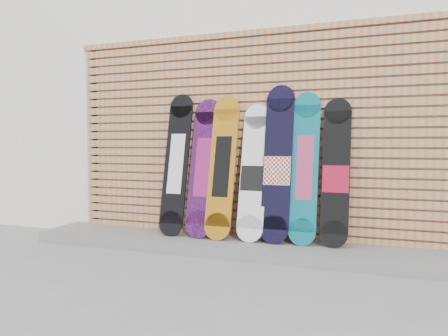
{
  "coord_description": "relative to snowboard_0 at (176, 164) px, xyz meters",
  "views": [
    {
      "loc": [
        1.19,
        -3.49,
        1.09
      ],
      "look_at": [
        -0.38,
        0.75,
        0.85
      ],
      "focal_mm": 35.0,
      "sensor_mm": 36.0,
      "label": 1
    }
  ],
  "objects": [
    {
      "name": "snowboard_4",
      "position": [
        1.12,
        0.01,
        0.01
      ],
      "size": [
        0.29,
        0.33,
        1.58
      ],
      "color": "black",
      "rests_on": "concrete_step"
    },
    {
      "name": "snowboard_0",
      "position": [
        0.0,
        0.0,
        0.0
      ],
      "size": [
        0.27,
        0.36,
        1.54
      ],
      "color": "black",
      "rests_on": "concrete_step"
    },
    {
      "name": "snowboard_5",
      "position": [
        1.39,
        0.02,
        -0.02
      ],
      "size": [
        0.27,
        0.31,
        1.5
      ],
      "color": "#0C6574",
      "rests_on": "concrete_step"
    },
    {
      "name": "snowboard_3",
      "position": [
        0.87,
        0.0,
        -0.08
      ],
      "size": [
        0.27,
        0.35,
        1.4
      ],
      "color": "white",
      "rests_on": "concrete_step"
    },
    {
      "name": "ground",
      "position": [
        0.94,
        -0.77,
        -0.89
      ],
      "size": [
        80.0,
        80.0,
        0.0
      ],
      "primitive_type": "plane",
      "color": "gray",
      "rests_on": "ground"
    },
    {
      "name": "snowboard_1",
      "position": [
        0.32,
        0.0,
        -0.03
      ],
      "size": [
        0.29,
        0.36,
        1.47
      ],
      "color": "black",
      "rests_on": "concrete_step"
    },
    {
      "name": "slat_wall",
      "position": [
        0.79,
        0.2,
        0.32
      ],
      "size": [
        4.26,
        0.08,
        2.29
      ],
      "color": "#B5794B",
      "rests_on": "ground"
    },
    {
      "name": "concrete_step",
      "position": [
        0.79,
        -0.09,
        -0.83
      ],
      "size": [
        4.6,
        0.7,
        0.12
      ],
      "primitive_type": "cube",
      "color": "slate",
      "rests_on": "ground"
    },
    {
      "name": "snowboard_2",
      "position": [
        0.54,
        -0.01,
        -0.02
      ],
      "size": [
        0.28,
        0.37,
        1.5
      ],
      "color": "#B26C12",
      "rests_on": "concrete_step"
    },
    {
      "name": "snowboard_6",
      "position": [
        1.69,
        0.03,
        -0.06
      ],
      "size": [
        0.26,
        0.29,
        1.43
      ],
      "color": "black",
      "rests_on": "concrete_step"
    },
    {
      "name": "building",
      "position": [
        1.44,
        2.73,
        0.91
      ],
      "size": [
        12.0,
        5.0,
        3.6
      ],
      "primitive_type": "cube",
      "color": "white",
      "rests_on": "ground"
    }
  ]
}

